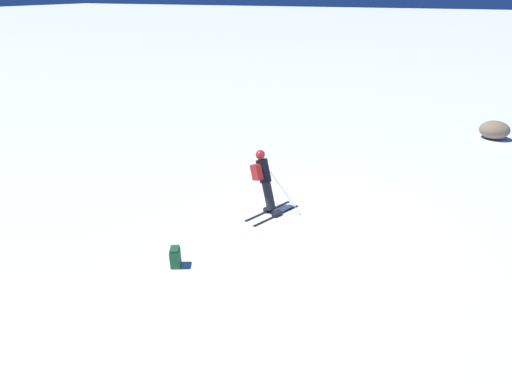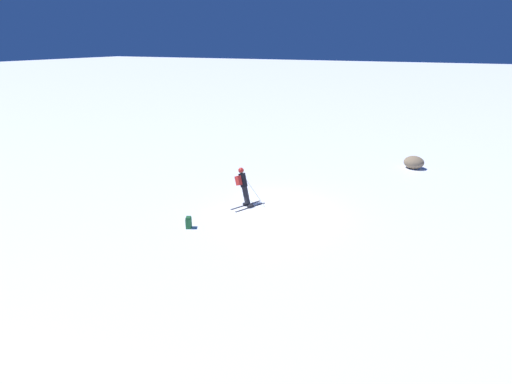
{
  "view_description": "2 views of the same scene",
  "coord_description": "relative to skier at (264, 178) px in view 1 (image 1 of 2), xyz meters",
  "views": [
    {
      "loc": [
        -1.95,
        9.49,
        5.83
      ],
      "look_at": [
        1.27,
        1.69,
        1.53
      ],
      "focal_mm": 28.0,
      "sensor_mm": 36.0,
      "label": 1
    },
    {
      "loc": [
        -6.37,
        15.81,
        7.43
      ],
      "look_at": [
        0.13,
        1.95,
        1.62
      ],
      "focal_mm": 28.0,
      "sensor_mm": 36.0,
      "label": 2
    }
  ],
  "objects": [
    {
      "name": "exposed_boulder_0",
      "position": [
        -6.92,
        -9.71,
        -0.63
      ],
      "size": [
        1.2,
        1.02,
        0.78
      ],
      "primitive_type": "ellipsoid",
      "color": "#7A664C",
      "rests_on": "ground"
    },
    {
      "name": "spare_backpack",
      "position": [
        0.94,
        3.29,
        -0.78
      ],
      "size": [
        0.32,
        0.36,
        0.5
      ],
      "rotation": [
        0.0,
        0.0,
        5.13
      ],
      "color": "#236633",
      "rests_on": "ground"
    },
    {
      "name": "skier",
      "position": [
        0.0,
        0.0,
        0.0
      ],
      "size": [
        1.51,
        1.79,
        1.86
      ],
      "rotation": [
        0.0,
        0.0,
        -0.45
      ],
      "color": "black",
      "rests_on": "ground"
    },
    {
      "name": "ground_plane",
      "position": [
        -1.76,
        0.12,
        -1.02
      ],
      "size": [
        300.0,
        300.0,
        0.0
      ],
      "primitive_type": "plane",
      "color": "white"
    }
  ]
}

